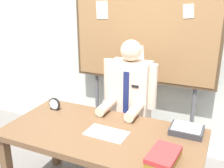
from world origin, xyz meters
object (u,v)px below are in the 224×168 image
desk (103,141)px  bulletin_board (143,34)px  book_stack (164,157)px  open_notebook (107,133)px  desk_clock (54,104)px  paper_tray (187,130)px  person (129,113)px

desk → bulletin_board: size_ratio=0.82×
bulletin_board → book_stack: bearing=-65.3°
open_notebook → desk_clock: bearing=161.7°
desk → book_stack: (0.55, -0.20, 0.13)m
paper_tray → open_notebook: bearing=-154.2°
person → book_stack: 1.00m
person → paper_tray: size_ratio=5.38×
book_stack → paper_tray: (0.07, 0.46, -0.01)m
bulletin_board → book_stack: (0.55, -1.19, -0.61)m
person → paper_tray: 0.73m
book_stack → bulletin_board: bearing=114.7°
desk_clock → bulletin_board: bearing=52.7°
desk_clock → open_notebook: bearing=-18.3°
bulletin_board → desk_clock: bearing=-127.3°
bulletin_board → book_stack: size_ratio=6.71×
bulletin_board → open_notebook: 1.20m
desk → bulletin_board: (-0.00, 0.99, 0.74)m
book_stack → desk_clock: size_ratio=2.47×
desk → bulletin_board: bulletin_board is taller
bulletin_board → desk_clock: bulletin_board is taller
desk → book_stack: 0.60m
person → bulletin_board: 0.83m
bulletin_board → desk: bearing=-90.0°
desk → person: size_ratio=1.15×
paper_tray → desk: bearing=-157.5°
person → bulletin_board: (-0.00, 0.37, 0.75)m
desk_clock → book_stack: bearing=-19.0°
person → desk_clock: person is taller
book_stack → paper_tray: bearing=80.8°
desk → paper_tray: size_ratio=6.19×
open_notebook → desk_clock: size_ratio=2.82×
desk → desk_clock: size_ratio=13.62×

